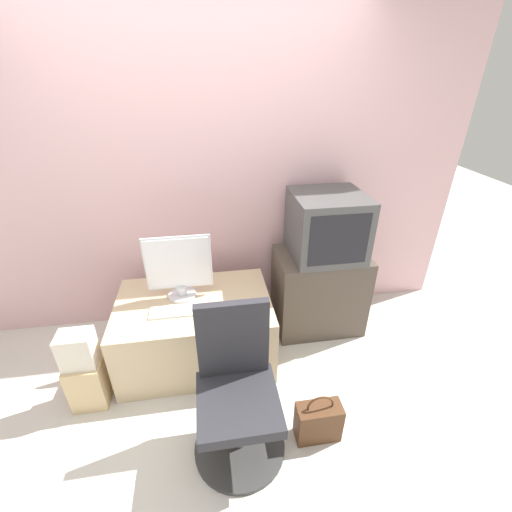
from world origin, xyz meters
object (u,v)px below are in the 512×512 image
at_px(mouse, 212,308).
at_px(handbag, 318,421).
at_px(keyboard, 177,311).
at_px(cardboard_box_lower, 89,383).
at_px(main_monitor, 179,268).
at_px(crt_tv, 327,226).
at_px(office_chair, 237,397).

distance_m(mouse, handbag, 1.00).
relative_size(keyboard, cardboard_box_lower, 1.06).
relative_size(main_monitor, keyboard, 1.30).
distance_m(keyboard, handbag, 1.17).
bearing_deg(crt_tv, keyboard, -163.33).
relative_size(cardboard_box_lower, handbag, 0.99).
distance_m(mouse, cardboard_box_lower, 0.96).
relative_size(main_monitor, mouse, 9.85).
height_order(crt_tv, office_chair, crt_tv).
xyz_separation_m(keyboard, handbag, (0.84, -0.71, -0.41)).
bearing_deg(main_monitor, mouse, -44.01).
xyz_separation_m(mouse, office_chair, (0.10, -0.64, -0.16)).
relative_size(keyboard, mouse, 7.56).
bearing_deg(office_chair, cardboard_box_lower, 155.64).
height_order(mouse, office_chair, office_chair).
distance_m(main_monitor, cardboard_box_lower, 0.97).
bearing_deg(handbag, main_monitor, 131.99).
bearing_deg(mouse, main_monitor, 135.99).
distance_m(crt_tv, handbag, 1.38).
xyz_separation_m(main_monitor, handbag, (0.81, -0.90, -0.65)).
bearing_deg(office_chair, handbag, -6.34).
relative_size(main_monitor, crt_tv, 0.90).
bearing_deg(office_chair, mouse, 99.25).
bearing_deg(mouse, handbag, -49.32).
bearing_deg(keyboard, crt_tv, 16.67).
height_order(main_monitor, cardboard_box_lower, main_monitor).
height_order(main_monitor, crt_tv, crt_tv).
height_order(office_chair, cardboard_box_lower, office_chair).
xyz_separation_m(main_monitor, office_chair, (0.32, -0.84, -0.39)).
xyz_separation_m(keyboard, cardboard_box_lower, (-0.62, -0.21, -0.37)).
height_order(keyboard, mouse, mouse).
height_order(office_chair, handbag, office_chair).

